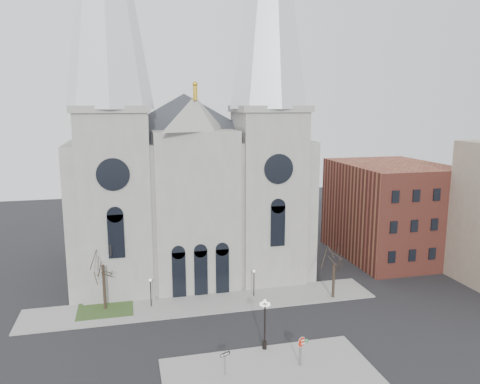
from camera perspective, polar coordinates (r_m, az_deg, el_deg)
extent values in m
plane|color=black|center=(45.58, -1.91, -18.94)|extent=(160.00, 160.00, 0.00)
cube|color=gray|center=(42.05, 3.91, -21.61)|extent=(18.00, 10.00, 0.14)
cube|color=gray|center=(55.23, -4.34, -13.38)|extent=(40.00, 6.00, 0.14)
cube|color=#2C491F|center=(55.62, -16.09, -13.58)|extent=(6.00, 5.00, 0.18)
cube|color=gray|center=(66.72, -6.58, -1.15)|extent=(30.00, 24.00, 18.00)
pyramid|color=#2D3035|center=(65.38, -6.86, 11.84)|extent=(33.00, 26.40, 6.00)
cube|color=gray|center=(57.52, -14.96, -1.29)|extent=(8.00, 8.00, 22.00)
cylinder|color=black|center=(52.85, -15.23, 2.08)|extent=(3.60, 0.30, 3.60)
cube|color=gray|center=(60.13, 3.44, -0.44)|extent=(8.00, 8.00, 22.00)
cylinder|color=black|center=(55.68, 4.72, 2.83)|extent=(3.60, 0.30, 3.60)
cube|color=gray|center=(56.88, -5.31, -2.39)|extent=(10.00, 5.00, 19.50)
pyramid|color=gray|center=(55.46, -5.52, 9.53)|extent=(11.00, 5.00, 4.00)
cube|color=brown|center=(73.42, 17.81, -2.11)|extent=(14.00, 18.00, 14.00)
cylinder|color=black|center=(54.65, -16.23, -11.15)|extent=(0.32, 0.32, 5.25)
cylinder|color=black|center=(56.88, 11.33, -10.62)|extent=(0.32, 0.32, 4.20)
cylinder|color=black|center=(54.51, -10.82, -12.08)|extent=(0.12, 0.12, 3.00)
sphere|color=white|center=(53.93, -10.88, -10.51)|extent=(0.32, 0.32, 0.32)
cylinder|color=black|center=(56.26, 1.71, -11.15)|extent=(0.12, 0.12, 3.00)
sphere|color=white|center=(55.69, 1.72, -9.62)|extent=(0.32, 0.32, 0.32)
cylinder|color=slate|center=(43.00, 7.46, -18.75)|extent=(0.10, 0.10, 2.63)
cylinder|color=red|center=(42.57, 7.49, -17.67)|extent=(0.91, 0.13, 0.91)
cylinder|color=white|center=(42.57, 7.49, -17.67)|extent=(0.98, 0.12, 0.98)
cube|color=white|center=(42.50, 7.49, -17.50)|extent=(0.50, 0.07, 0.11)
cube|color=white|center=(42.64, 7.48, -17.85)|extent=(0.57, 0.08, 0.11)
cylinder|color=black|center=(44.89, 3.03, -16.13)|extent=(0.15, 0.15, 4.31)
cylinder|color=black|center=(45.71, 3.01, -18.12)|extent=(0.41, 0.41, 0.75)
sphere|color=white|center=(43.79, 3.06, -13.11)|extent=(0.30, 0.30, 0.30)
cylinder|color=slate|center=(41.61, -1.83, -20.12)|extent=(0.09, 0.09, 2.14)
cube|color=black|center=(41.20, -1.84, -19.14)|extent=(0.88, 0.41, 0.31)
cylinder|color=slate|center=(43.15, 7.26, -18.75)|extent=(0.10, 0.10, 2.47)
cube|color=#0E6229|center=(42.76, 7.82, -17.43)|extent=(0.70, 0.04, 0.17)
cube|color=#0E6229|center=(42.87, 7.81, -17.69)|extent=(0.70, 0.04, 0.17)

